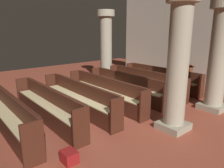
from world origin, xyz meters
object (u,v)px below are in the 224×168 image
pew_row_3 (104,90)px  pew_row_6 (6,113)px  pew_row_2 (126,85)px  hymn_book (171,68)px  pew_row_4 (78,96)px  pew_row_0 (160,78)px  pillar_aisle_side (219,55)px  pew_row_5 (46,104)px  lectern (188,77)px  pillar_far_side (106,45)px  kneeler_box_red (69,157)px  pew_row_1 (144,81)px  pillar_aisle_rear (178,62)px

pew_row_3 → pew_row_6: bearing=-90.0°
pew_row_2 → pew_row_3: size_ratio=1.00×
pew_row_3 → hymn_book: bearing=83.8°
hymn_book → pew_row_2: bearing=-99.1°
pew_row_6 → pew_row_3: bearing=90.0°
pew_row_4 → hymn_book: 4.51m
pew_row_2 → pew_row_3: bearing=-90.0°
pew_row_0 → pillar_aisle_side: bearing=-14.8°
pew_row_3 → pew_row_5: bearing=-90.0°
pew_row_4 → hymn_book: bearing=85.2°
pew_row_2 → lectern: (0.65, 3.34, -0.05)m
pew_row_0 → hymn_book: (0.37, 0.19, 0.44)m
pillar_far_side → hymn_book: size_ratio=17.85×
lectern → kneeler_box_red: (1.60, -7.07, -0.33)m
pew_row_1 → lectern: bearing=74.0°
pillar_far_side → lectern: bearing=33.1°
pew_row_6 → pew_row_1: bearing=90.0°
pew_row_0 → pew_row_3: size_ratio=1.00×
pillar_far_side → hymn_book: (3.05, 1.17, -0.88)m
pew_row_1 → lectern: (0.65, 2.27, -0.05)m
pew_row_4 → lectern: bearing=83.2°
pew_row_4 → pillar_far_side: bearing=129.0°
hymn_book → kneeler_box_red: bearing=-72.8°
lectern → kneeler_box_red: 7.26m
kneeler_box_red → pew_row_5: bearing=167.1°
hymn_book → pillar_aisle_rear: bearing=-53.5°
pew_row_3 → pew_row_5: 2.14m
pillar_aisle_rear → kneeler_box_red: size_ratio=10.45×
pillar_aisle_rear → pew_row_3: bearing=-175.5°
pew_row_6 → hymn_book: size_ratio=19.82×
pillar_far_side → pew_row_3: bearing=-39.8°
pew_row_5 → pillar_aisle_side: (2.73, 4.63, 1.32)m
pew_row_1 → pew_row_4: (0.00, -3.21, 0.00)m
pew_row_6 → pew_row_4: bearing=90.0°
pillar_aisle_rear → kneeler_box_red: bearing=-99.5°
pew_row_6 → hymn_book: 6.64m
pillar_aisle_side → pillar_aisle_rear: same height
hymn_book → pew_row_1: bearing=-106.4°
pew_row_2 → pew_row_5: 3.21m
pew_row_1 → pew_row_6: (0.00, -5.35, 0.00)m
pillar_aisle_side → pew_row_1: bearing=-172.8°
pew_row_5 → pew_row_0: bearing=90.0°
pew_row_0 → pew_row_6: size_ratio=1.00×
pew_row_2 → hymn_book: 2.41m
pew_row_4 → pillar_aisle_rear: bearing=25.2°
pew_row_3 → hymn_book: size_ratio=19.82×
pillar_aisle_side → pew_row_5: bearing=-120.5°
pew_row_2 → pillar_aisle_side: (2.73, 1.42, 1.32)m
pew_row_1 → pew_row_2: 1.07m
pew_row_3 → pew_row_4: size_ratio=1.00×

